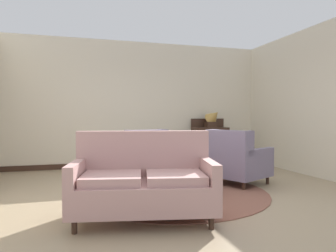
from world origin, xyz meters
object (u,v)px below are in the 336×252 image
(armchair_near_sideboard, at_px, (141,159))
(side_table, at_px, (217,154))
(porcelain_vase, at_px, (178,155))
(gramophone, at_px, (213,117))
(sideboard, at_px, (210,143))
(armchair_beside_settee, at_px, (237,161))
(settee, at_px, (144,183))
(coffee_table, at_px, (179,170))

(armchair_near_sideboard, height_order, side_table, armchair_near_sideboard)
(porcelain_vase, bearing_deg, gramophone, 55.51)
(porcelain_vase, xyz_separation_m, sideboard, (1.71, 2.65, -0.08))
(armchair_beside_settee, relative_size, side_table, 1.62)
(sideboard, distance_m, gramophone, 0.66)
(porcelain_vase, bearing_deg, armchair_near_sideboard, 106.67)
(settee, xyz_separation_m, gramophone, (2.51, 3.57, 0.76))
(side_table, bearing_deg, porcelain_vase, -134.03)
(sideboard, xyz_separation_m, gramophone, (0.05, -0.09, 0.65))
(coffee_table, distance_m, settee, 1.24)
(armchair_near_sideboard, relative_size, armchair_beside_settee, 0.90)
(coffee_table, bearing_deg, porcelain_vase, 113.07)
(sideboard, bearing_deg, settee, -123.96)
(porcelain_vase, height_order, armchair_near_sideboard, armchair_near_sideboard)
(armchair_near_sideboard, distance_m, side_table, 1.62)
(armchair_near_sideboard, bearing_deg, porcelain_vase, 95.16)
(porcelain_vase, height_order, armchair_beside_settee, armchair_beside_settee)
(coffee_table, relative_size, porcelain_vase, 2.53)
(porcelain_vase, bearing_deg, coffee_table, -66.93)
(armchair_beside_settee, xyz_separation_m, sideboard, (0.50, 2.28, 0.11))
(coffee_table, relative_size, gramophone, 1.80)
(coffee_table, xyz_separation_m, side_table, (1.26, 1.34, 0.05))
(settee, bearing_deg, armchair_beside_settee, 46.37)
(settee, distance_m, armchair_beside_settee, 2.40)
(armchair_near_sideboard, height_order, armchair_beside_settee, armchair_beside_settee)
(coffee_table, xyz_separation_m, sideboard, (1.70, 2.68, 0.14))
(armchair_near_sideboard, bearing_deg, armchair_beside_settee, 141.90)
(porcelain_vase, xyz_separation_m, armchair_near_sideboard, (-0.34, 1.15, -0.20))
(settee, distance_m, side_table, 3.07)
(porcelain_vase, relative_size, side_table, 0.53)
(settee, relative_size, side_table, 2.43)
(porcelain_vase, xyz_separation_m, gramophone, (1.76, 2.57, 0.57))
(armchair_near_sideboard, relative_size, sideboard, 0.91)
(porcelain_vase, relative_size, gramophone, 0.71)
(sideboard, relative_size, gramophone, 2.15)
(settee, bearing_deg, side_table, 60.28)
(armchair_near_sideboard, distance_m, armchair_beside_settee, 1.74)
(armchair_beside_settee, distance_m, gramophone, 2.39)
(armchair_near_sideboard, bearing_deg, settee, 67.78)
(porcelain_vase, height_order, settee, settee)
(sideboard, bearing_deg, armchair_beside_settee, -102.41)
(coffee_table, height_order, gramophone, gramophone)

